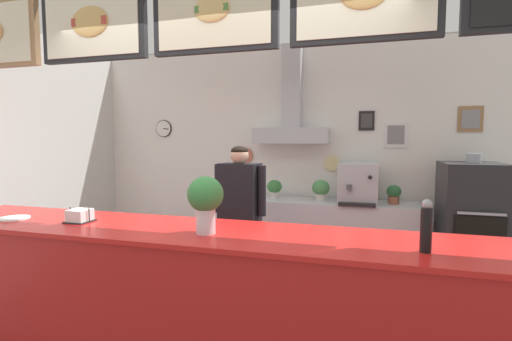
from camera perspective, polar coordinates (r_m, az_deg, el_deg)
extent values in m
cube|color=#9E9E99|center=(5.14, 4.97, 2.48)|extent=(5.61, 0.12, 2.93)
cube|color=white|center=(5.08, 4.82, 2.45)|extent=(5.57, 0.01, 2.89)
cylinder|color=black|center=(5.73, -13.88, 6.23)|extent=(0.25, 0.02, 0.25)
cylinder|color=white|center=(5.72, -13.94, 6.23)|extent=(0.23, 0.01, 0.23)
cube|color=black|center=(5.69, -13.61, 6.20)|extent=(0.09, 0.01, 0.02)
cylinder|color=#C1664C|center=(5.21, -1.66, 2.30)|extent=(0.22, 0.02, 0.22)
cylinder|color=beige|center=(4.98, 11.49, 1.11)|extent=(0.21, 0.02, 0.21)
cube|color=white|center=(4.97, 20.55, 5.14)|extent=(0.27, 0.02, 0.32)
cube|color=gray|center=(4.96, 20.56, 5.14)|extent=(0.20, 0.01, 0.23)
cube|color=black|center=(4.96, 16.51, 7.29)|extent=(0.19, 0.02, 0.24)
cube|color=#3C3C3C|center=(4.95, 16.52, 7.29)|extent=(0.14, 0.01, 0.18)
cube|color=#997047|center=(5.10, 29.90, 6.82)|extent=(0.27, 0.02, 0.30)
cube|color=gray|center=(5.09, 29.93, 6.83)|extent=(0.19, 0.01, 0.22)
cube|color=#B7BABF|center=(4.89, 5.39, 5.30)|extent=(0.97, 0.35, 0.20)
cube|color=#B7BABF|center=(4.99, 5.57, 12.57)|extent=(0.24, 0.24, 1.06)
cube|color=black|center=(3.26, -23.59, 19.68)|extent=(0.90, 0.05, 0.54)
cube|color=#F2E5C6|center=(3.24, -23.92, 19.77)|extent=(0.81, 0.01, 0.47)
ellipsoid|color=#DBAD60|center=(3.24, -24.08, 20.04)|extent=(0.32, 0.04, 0.23)
cube|color=#B74233|center=(3.23, -24.17, 20.06)|extent=(0.31, 0.01, 0.06)
cube|color=black|center=(2.77, -6.43, 22.82)|extent=(0.90, 0.05, 0.54)
cube|color=beige|center=(2.75, -6.67, 22.98)|extent=(0.81, 0.01, 0.47)
ellipsoid|color=#E5BC70|center=(2.74, -6.78, 23.32)|extent=(0.25, 0.04, 0.18)
cube|color=#51843D|center=(2.74, -6.85, 23.37)|extent=(0.24, 0.01, 0.05)
cube|color=#B21916|center=(2.64, -8.47, -20.81)|extent=(4.02, 0.67, 1.06)
cube|color=red|center=(2.46, -8.63, -9.28)|extent=(4.10, 0.71, 0.03)
cube|color=silver|center=(4.81, 10.41, -9.91)|extent=(2.20, 0.58, 0.91)
cube|color=#9FA1A5|center=(4.89, 10.35, -13.21)|extent=(2.09, 0.53, 0.02)
cube|color=#232326|center=(4.60, 29.86, -7.87)|extent=(0.60, 0.66, 1.42)
cube|color=black|center=(4.25, 31.01, -7.35)|extent=(0.45, 0.02, 0.20)
cube|color=#A3A5AD|center=(4.21, 31.15, -5.67)|extent=(0.42, 0.02, 0.02)
cylinder|color=#A3A5AD|center=(4.50, 30.27, 1.65)|extent=(0.14, 0.14, 0.10)
cube|color=#232328|center=(3.85, -2.47, -13.96)|extent=(0.32, 0.23, 0.86)
cube|color=black|center=(3.69, -2.51, -3.34)|extent=(0.42, 0.27, 0.57)
cylinder|color=black|center=(3.59, 0.89, -3.11)|extent=(0.08, 0.08, 0.49)
cylinder|color=black|center=(3.79, -5.73, -2.70)|extent=(0.08, 0.08, 0.49)
sphere|color=#D8AD8E|center=(3.65, -2.53, 2.36)|extent=(0.18, 0.18, 0.18)
ellipsoid|color=black|center=(3.65, -2.53, 2.99)|extent=(0.17, 0.17, 0.10)
cube|color=#B7BABF|center=(4.64, 15.26, -1.84)|extent=(0.45, 0.43, 0.48)
cylinder|color=#4C4C51|center=(4.40, 14.00, -2.48)|extent=(0.06, 0.06, 0.06)
cube|color=black|center=(4.42, 15.13, -5.03)|extent=(0.41, 0.10, 0.04)
sphere|color=black|center=(4.40, 17.00, -0.99)|extent=(0.04, 0.04, 0.04)
cylinder|color=beige|center=(4.84, 2.82, -3.75)|extent=(0.11, 0.11, 0.09)
ellipsoid|color=#387A3D|center=(4.82, 2.83, -2.46)|extent=(0.19, 0.19, 0.17)
cylinder|color=#9E563D|center=(4.72, 20.26, -4.24)|extent=(0.13, 0.13, 0.09)
ellipsoid|color=#2D6638|center=(4.70, 20.29, -3.00)|extent=(0.17, 0.17, 0.15)
cylinder|color=beige|center=(4.70, 9.85, -4.05)|extent=(0.13, 0.13, 0.09)
ellipsoid|color=#47894C|center=(4.68, 9.87, -2.60)|extent=(0.22, 0.22, 0.19)
cylinder|color=silver|center=(2.34, -7.68, -7.50)|extent=(0.12, 0.12, 0.17)
cylinder|color=gray|center=(2.35, -7.66, -8.77)|extent=(0.11, 0.11, 0.05)
ellipsoid|color=#387A3D|center=(2.31, -7.72, -3.60)|extent=(0.22, 0.22, 0.22)
cylinder|color=white|center=(3.26, -32.98, -6.13)|extent=(0.21, 0.21, 0.01)
cube|color=#262628|center=(2.93, -25.27, -7.01)|extent=(0.16, 0.16, 0.01)
cylinder|color=#262628|center=(2.97, -26.45, -5.98)|extent=(0.01, 0.01, 0.10)
cylinder|color=#262628|center=(2.87, -24.10, -6.27)|extent=(0.01, 0.01, 0.10)
cube|color=white|center=(2.92, -25.29, -6.22)|extent=(0.13, 0.13, 0.09)
cylinder|color=black|center=(2.13, 24.51, -8.29)|extent=(0.06, 0.06, 0.23)
sphere|color=gray|center=(2.10, 24.64, -4.70)|extent=(0.05, 0.05, 0.05)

